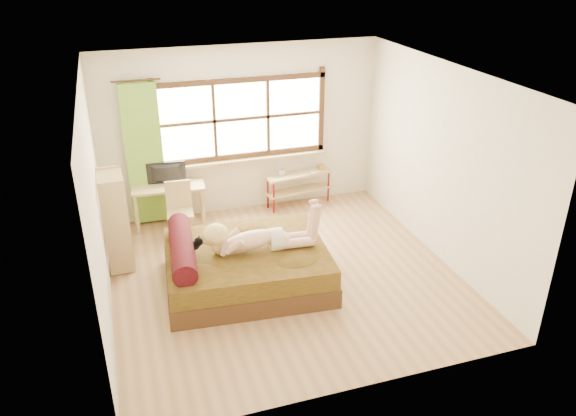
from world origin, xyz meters
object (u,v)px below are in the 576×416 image
object	(u,v)px
desk	(169,191)
bookshelf	(116,220)
kitten	(188,245)
woman	(258,228)
chair	(179,207)
bed	(243,265)
pipe_shelf	(299,182)

from	to	relation	value
desk	bookshelf	world-z (taller)	bookshelf
desk	kitten	bearing A→B (deg)	-84.51
desk	bookshelf	xyz separation A→B (m)	(-0.82, -0.98, 0.09)
woman	desk	size ratio (longest dim) A/B	1.28
chair	bookshelf	distance (m)	1.13
bed	bookshelf	size ratio (longest dim) A/B	1.64
chair	woman	bearing A→B (deg)	-59.98
kitten	bookshelf	xyz separation A→B (m)	(-0.84, 0.91, 0.04)
bed	woman	size ratio (longest dim) A/B	1.52
kitten	desk	world-z (taller)	kitten
woman	desk	xyz separation A→B (m)	(-0.89, 2.04, -0.23)
bed	bookshelf	distance (m)	1.86
desk	pipe_shelf	size ratio (longest dim) A/B	0.97
bed	desk	xyz separation A→B (m)	(-0.69, 1.99, 0.31)
kitten	chair	size ratio (longest dim) A/B	0.36
desk	chair	world-z (taller)	chair
bed	pipe_shelf	world-z (taller)	bed
bed	woman	distance (m)	0.59
bed	kitten	xyz separation A→B (m)	(-0.67, 0.10, 0.36)
kitten	pipe_shelf	world-z (taller)	kitten
woman	desk	world-z (taller)	woman
kitten	chair	bearing A→B (deg)	91.60
desk	bookshelf	distance (m)	1.28
bed	kitten	bearing A→B (deg)	176.69
pipe_shelf	bookshelf	size ratio (longest dim) A/B	0.87
bed	kitten	distance (m)	0.77
bed	chair	xyz separation A→B (m)	(-0.58, 1.61, 0.20)
bed	pipe_shelf	distance (m)	2.59
bed	desk	bearing A→B (deg)	113.98
bed	bookshelf	bearing A→B (deg)	151.16
kitten	bookshelf	size ratio (longest dim) A/B	0.23
pipe_shelf	bookshelf	bearing A→B (deg)	-169.24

